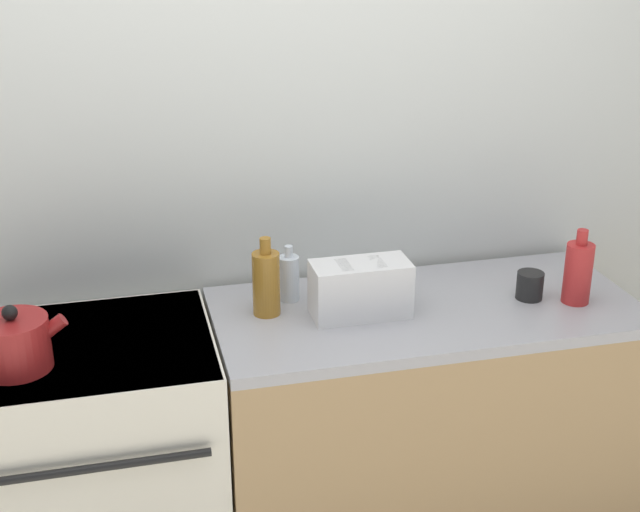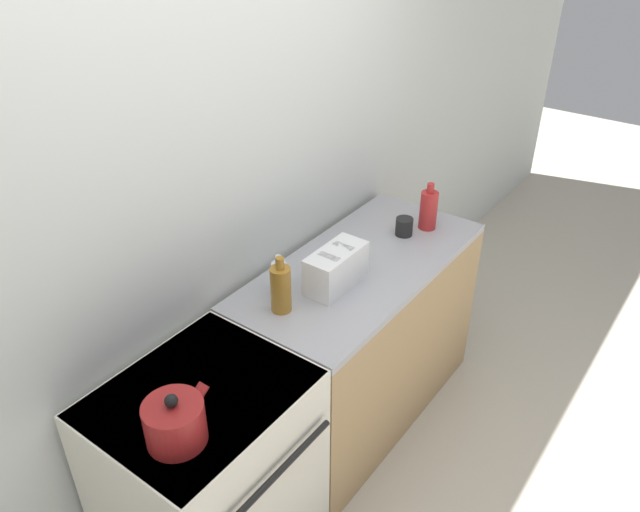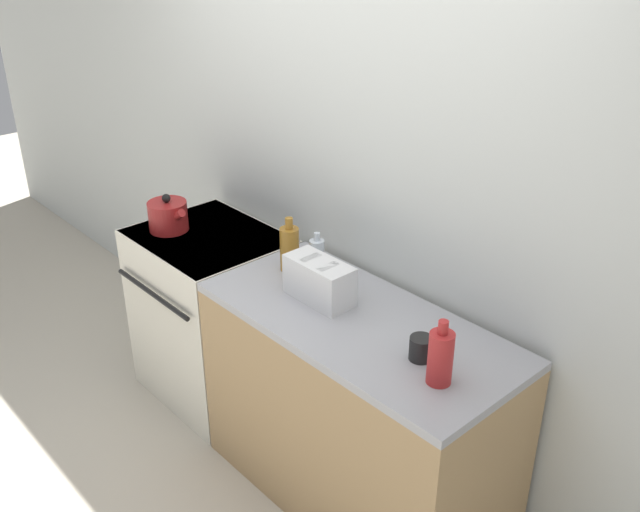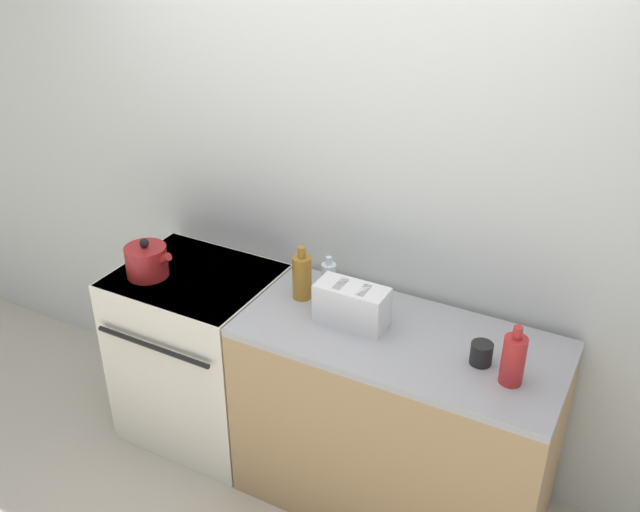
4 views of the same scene
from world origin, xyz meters
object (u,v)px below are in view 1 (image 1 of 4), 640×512
object	(u,v)px
stove	(101,472)
kettle	(15,343)
cup_black	(530,285)
bottle_amber	(266,282)
bottle_clear	(289,277)
toaster	(360,289)
bottle_red	(578,272)

from	to	relation	value
stove	kettle	distance (m)	0.56
cup_black	bottle_amber	bearing A→B (deg)	173.68
bottle_clear	stove	bearing A→B (deg)	-166.15
bottle_clear	bottle_amber	xyz separation A→B (m)	(-0.09, -0.08, 0.03)
stove	toaster	xyz separation A→B (m)	(0.83, -0.00, 0.53)
kettle	bottle_red	world-z (taller)	bottle_red
bottle_amber	bottle_clear	bearing A→B (deg)	42.85
stove	bottle_red	bearing A→B (deg)	-2.94
toaster	bottle_clear	bearing A→B (deg)	140.25
toaster	cup_black	world-z (taller)	toaster
kettle	toaster	distance (m)	1.01
kettle	bottle_amber	size ratio (longest dim) A/B	0.97
bottle_clear	cup_black	distance (m)	0.77
kettle	bottle_clear	bearing A→B (deg)	17.37
kettle	bottle_amber	distance (m)	0.75
bottle_red	cup_black	xyz separation A→B (m)	(-0.13, 0.06, -0.06)
toaster	bottle_clear	distance (m)	0.25
cup_black	toaster	bearing A→B (deg)	178.27
stove	bottle_clear	size ratio (longest dim) A/B	4.96
stove	bottle_clear	world-z (taller)	bottle_clear
kettle	cup_black	distance (m)	1.57
stove	kettle	bearing A→B (deg)	-151.55
bottle_amber	kettle	bearing A→B (deg)	-166.62
bottle_red	bottle_clear	bearing A→B (deg)	165.16
stove	cup_black	distance (m)	1.47
kettle	toaster	size ratio (longest dim) A/B	0.81
stove	kettle	world-z (taller)	kettle
toaster	bottle_red	size ratio (longest dim) A/B	1.23
toaster	bottle_amber	world-z (taller)	bottle_amber
bottle_red	bottle_amber	size ratio (longest dim) A/B	0.97
stove	bottle_amber	bearing A→B (deg)	7.72
stove	cup_black	xyz separation A→B (m)	(1.39, -0.02, 0.49)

